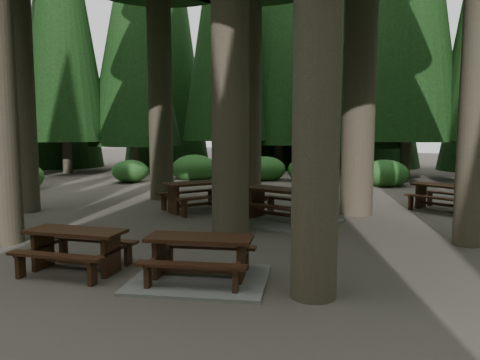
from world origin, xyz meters
The scene contains 7 objects.
ground centered at (0.00, 0.00, 0.00)m, with size 80.00×80.00×0.00m, color #4B433D.
picnic_table_a centered at (2.20, -2.80, 0.23)m, with size 2.64×2.45×0.72m.
picnic_table_b centered at (-1.65, 2.21, 0.57)m, with size 2.27×2.46×0.86m.
picnic_table_c centered at (1.15, 2.07, 0.31)m, with size 2.77×2.37×0.87m.
picnic_table_d centered at (4.39, 6.09, 0.50)m, with size 2.08×1.85×0.76m.
picnic_table_e centered at (0.14, -3.52, 0.47)m, with size 1.96×1.74×0.71m.
shrub_ring centered at (0.70, 0.75, 0.40)m, with size 23.86×24.64×1.49m.
Camera 1 is at (6.57, -8.54, 2.40)m, focal length 35.00 mm.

